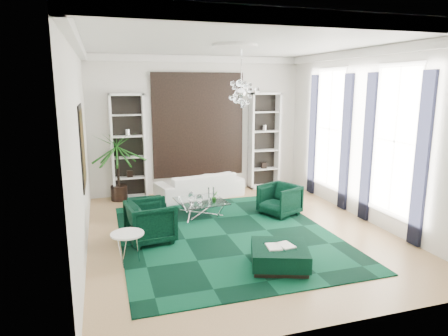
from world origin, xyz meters
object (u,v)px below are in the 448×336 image
object	(u,v)px
coffee_table	(201,208)
palm	(117,157)
side_table	(128,249)
sofa	(200,185)
ottoman_side	(147,208)
armchair_left	(151,222)
ottoman_front	(279,257)
armchair_right	(279,200)

from	to	relation	value
coffee_table	palm	bearing A→B (deg)	132.90
coffee_table	side_table	distance (m)	2.79
sofa	coffee_table	bearing A→B (deg)	65.80
ottoman_side	palm	size ratio (longest dim) A/B	0.34
armchair_left	ottoman_side	world-z (taller)	armchair_left
coffee_table	ottoman_front	size ratio (longest dim) A/B	1.15
sofa	palm	bearing A→B (deg)	-21.63
ottoman_side	ottoman_front	distance (m)	3.90
coffee_table	side_table	size ratio (longest dim) A/B	1.90
palm	ottoman_front	bearing A→B (deg)	-64.31
armchair_right	ottoman_side	xyz separation A→B (m)	(-2.99, 0.91, -0.19)
armchair_left	coffee_table	bearing A→B (deg)	-54.89
ottoman_side	palm	bearing A→B (deg)	110.47
ottoman_side	palm	distance (m)	1.86
side_table	armchair_right	bearing A→B (deg)	24.55
ottoman_front	palm	size ratio (longest dim) A/B	0.39
coffee_table	palm	world-z (taller)	palm
ottoman_front	ottoman_side	bearing A→B (deg)	117.79
ottoman_side	side_table	bearing A→B (deg)	-103.13
armchair_left	side_table	bearing A→B (deg)	143.23
coffee_table	palm	size ratio (longest dim) A/B	0.45
ottoman_side	sofa	bearing A→B (deg)	35.32
sofa	ottoman_side	distance (m)	1.92
sofa	ottoman_front	bearing A→B (deg)	81.64
armchair_right	palm	distance (m)	4.35
sofa	coffee_table	xyz separation A→B (m)	(-0.34, -1.53, -0.16)
coffee_table	palm	distance (m)	2.78
armchair_left	armchair_right	xyz separation A→B (m)	(3.09, 0.74, -0.03)
sofa	palm	distance (m)	2.30
armchair_left	coffee_table	xyz separation A→B (m)	(1.32, 1.23, -0.22)
sofa	armchair_right	world-z (taller)	armchair_right
ottoman_side	ottoman_front	bearing A→B (deg)	-62.21
armchair_left	ottoman_side	bearing A→B (deg)	-11.32
side_table	ottoman_side	bearing A→B (deg)	76.87
sofa	armchair_left	world-z (taller)	armchair_left
armchair_left	coffee_table	size ratio (longest dim) A/B	0.82
sofa	armchair_right	bearing A→B (deg)	113.73
armchair_right	side_table	bearing A→B (deg)	-89.11
ottoman_side	side_table	distance (m)	2.62
armchair_right	ottoman_side	world-z (taller)	armchair_right
coffee_table	side_table	world-z (taller)	side_table
coffee_table	ottoman_front	world-z (taller)	ottoman_front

